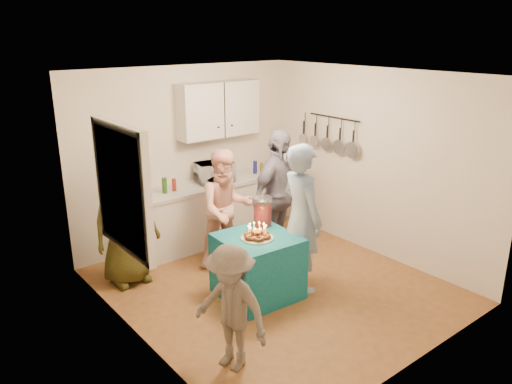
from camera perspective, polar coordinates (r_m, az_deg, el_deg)
floor at (r=6.38m, az=2.00°, el=-10.64°), size 4.00×4.00×0.00m
ceiling at (r=5.62m, az=2.30°, el=13.32°), size 4.00×4.00×0.00m
back_wall at (r=7.44m, az=-8.01°, el=4.16°), size 3.60×3.60×0.00m
left_wall at (r=4.94m, az=-13.88°, el=-3.36°), size 4.00×4.00×0.00m
right_wall at (r=7.14m, az=13.16°, el=3.27°), size 4.00×4.00×0.00m
window_night at (r=5.14m, az=-15.22°, el=0.29°), size 0.04×1.00×1.20m
counter at (r=7.55m, az=-5.25°, el=-2.44°), size 2.20×0.58×0.86m
countertop at (r=7.41m, az=-5.35°, el=0.87°), size 2.24×0.62×0.05m
upper_cabinet at (r=7.45m, az=-4.29°, el=9.41°), size 1.30×0.30×0.80m
pot_rack at (r=7.45m, az=8.72°, el=6.52°), size 0.12×1.00×0.60m
microwave at (r=7.41m, az=-4.77°, el=2.28°), size 0.60×0.46×0.30m
party_table at (r=6.01m, az=0.20°, el=-8.47°), size 0.90×0.90×0.76m
donut_cake at (r=5.76m, az=0.13°, el=-4.51°), size 0.38×0.38×0.18m
punch_jar at (r=6.13m, az=0.76°, el=-2.31°), size 0.22×0.22×0.34m
man_birthday at (r=5.99m, az=5.20°, el=-3.01°), size 0.53×0.72×1.83m
woman_back_left at (r=6.35m, az=-14.74°, el=-3.08°), size 0.82×0.54×1.67m
woman_back_center at (r=6.61m, az=-3.40°, el=-1.95°), size 0.93×0.82×1.61m
woman_back_right at (r=6.82m, az=2.47°, el=-0.38°), size 1.14×0.71×1.81m
child_near_left at (r=4.72m, az=-2.90°, el=-13.11°), size 0.66×0.90×1.24m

